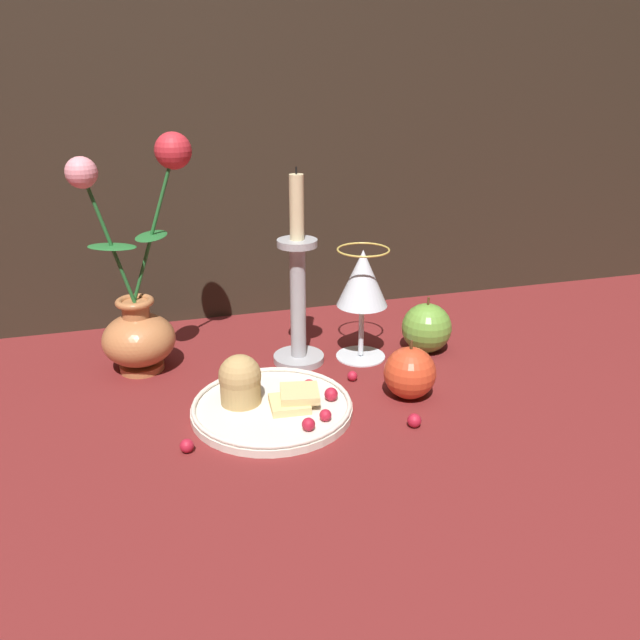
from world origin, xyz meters
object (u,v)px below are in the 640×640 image
(wine_glass, at_px, (362,283))
(apple_beside_vase, at_px, (410,373))
(candlestick, at_px, (298,294))
(vase, at_px, (139,309))
(apple_near_glass, at_px, (427,328))
(plate_with_pastries, at_px, (265,400))

(wine_glass, distance_m, apple_beside_vase, 0.16)
(wine_glass, xyz_separation_m, candlestick, (-0.10, 0.01, -0.01))
(vase, distance_m, candlestick, 0.23)
(vase, height_order, apple_near_glass, vase)
(vase, distance_m, apple_near_glass, 0.43)
(vase, xyz_separation_m, plate_with_pastries, (0.15, -0.17, -0.08))
(candlestick, xyz_separation_m, apple_beside_vase, (0.12, -0.15, -0.07))
(plate_with_pastries, distance_m, apple_beside_vase, 0.20)
(plate_with_pastries, height_order, apple_beside_vase, apple_beside_vase)
(plate_with_pastries, height_order, apple_near_glass, apple_near_glass)
(wine_glass, bearing_deg, candlestick, 173.22)
(candlestick, distance_m, apple_near_glass, 0.21)
(candlestick, height_order, apple_beside_vase, candlestick)
(wine_glass, height_order, apple_beside_vase, wine_glass)
(plate_with_pastries, bearing_deg, apple_near_glass, 22.67)
(apple_near_glass, bearing_deg, apple_beside_vase, -123.27)
(plate_with_pastries, height_order, candlestick, candlestick)
(wine_glass, bearing_deg, apple_beside_vase, -81.63)
(plate_with_pastries, bearing_deg, apple_beside_vase, -3.98)
(plate_with_pastries, relative_size, apple_near_glass, 2.33)
(apple_beside_vase, bearing_deg, wine_glass, 98.37)
(wine_glass, xyz_separation_m, apple_beside_vase, (0.02, -0.14, -0.09))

